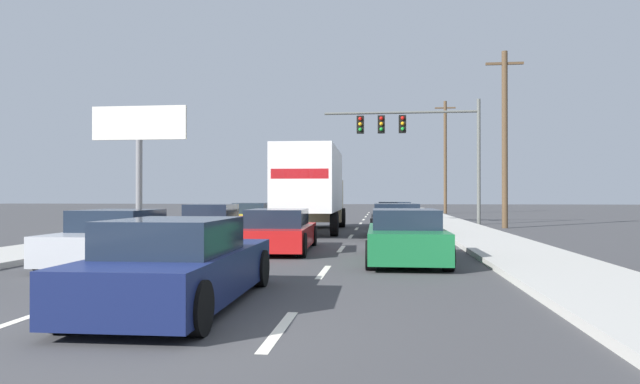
% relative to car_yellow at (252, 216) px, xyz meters
% --- Properties ---
extents(ground_plane, '(140.00, 140.00, 0.00)m').
position_rel_car_yellow_xyz_m(ground_plane, '(3.57, 4.26, -0.56)').
color(ground_plane, '#3D3D3F').
extents(sidewalk_right, '(2.52, 80.00, 0.14)m').
position_rel_car_yellow_xyz_m(sidewalk_right, '(10.08, -0.74, -0.49)').
color(sidewalk_right, '#B2AFA8').
rests_on(sidewalk_right, ground_plane).
extents(sidewalk_left, '(2.52, 80.00, 0.14)m').
position_rel_car_yellow_xyz_m(sidewalk_left, '(-2.94, -0.74, -0.49)').
color(sidewalk_left, '#B2AFA8').
rests_on(sidewalk_left, ground_plane).
extents(lane_markings, '(3.54, 52.00, 0.01)m').
position_rel_car_yellow_xyz_m(lane_markings, '(3.57, -0.74, -0.56)').
color(lane_markings, silver).
rests_on(lane_markings, ground_plane).
extents(car_yellow, '(2.01, 4.43, 1.22)m').
position_rel_car_yellow_xyz_m(car_yellow, '(0.00, 0.00, 0.00)').
color(car_yellow, yellow).
rests_on(car_yellow, ground_plane).
extents(car_maroon, '(2.00, 4.39, 1.29)m').
position_rel_car_yellow_xyz_m(car_maroon, '(0.42, -7.76, 0.02)').
color(car_maroon, maroon).
rests_on(car_maroon, ground_plane).
extents(car_silver, '(1.95, 4.26, 1.26)m').
position_rel_car_yellow_xyz_m(car_silver, '(0.33, -14.85, 0.01)').
color(car_silver, '#B7BABF').
rests_on(car_silver, ground_plane).
extents(box_truck, '(2.65, 9.19, 3.53)m').
position_rel_car_yellow_xyz_m(box_truck, '(3.48, -3.38, 1.47)').
color(box_truck, white).
rests_on(box_truck, ground_plane).
extents(car_red, '(2.03, 4.51, 1.21)m').
position_rel_car_yellow_xyz_m(car_red, '(3.54, -11.56, -0.01)').
color(car_red, red).
rests_on(car_red, ground_plane).
extents(car_navy, '(1.86, 4.57, 1.27)m').
position_rel_car_yellow_xyz_m(car_navy, '(3.58, -19.48, 0.01)').
color(car_navy, '#141E4C').
rests_on(car_navy, ground_plane).
extents(car_white, '(1.88, 4.27, 1.27)m').
position_rel_car_yellow_xyz_m(car_white, '(7.08, 0.65, 0.03)').
color(car_white, white).
rests_on(car_white, ground_plane).
extents(car_black, '(2.01, 4.57, 1.29)m').
position_rel_car_yellow_xyz_m(car_black, '(7.00, -5.88, 0.04)').
color(car_black, black).
rests_on(car_black, ground_plane).
extents(car_green, '(1.89, 4.50, 1.26)m').
position_rel_car_yellow_xyz_m(car_green, '(7.04, -13.65, 0.03)').
color(car_green, '#196B38').
rests_on(car_green, ground_plane).
extents(traffic_signal_mast, '(8.59, 0.69, 6.89)m').
position_rel_car_yellow_xyz_m(traffic_signal_mast, '(7.87, 3.85, 4.59)').
color(traffic_signal_mast, '#595B56').
rests_on(traffic_signal_mast, ground_plane).
extents(utility_pole_mid, '(1.80, 0.28, 8.63)m').
position_rel_car_yellow_xyz_m(utility_pole_mid, '(12.43, 0.57, 3.89)').
color(utility_pole_mid, brown).
rests_on(utility_pole_mid, ground_plane).
extents(utility_pole_far, '(1.80, 0.28, 9.92)m').
position_rel_car_yellow_xyz_m(utility_pole_far, '(12.03, 22.49, 4.54)').
color(utility_pole_far, brown).
rests_on(utility_pole_far, ground_plane).
extents(roadside_billboard, '(5.49, 0.36, 6.63)m').
position_rel_car_yellow_xyz_m(roadside_billboard, '(-7.12, 2.60, 4.37)').
color(roadside_billboard, slate).
rests_on(roadside_billboard, ground_plane).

